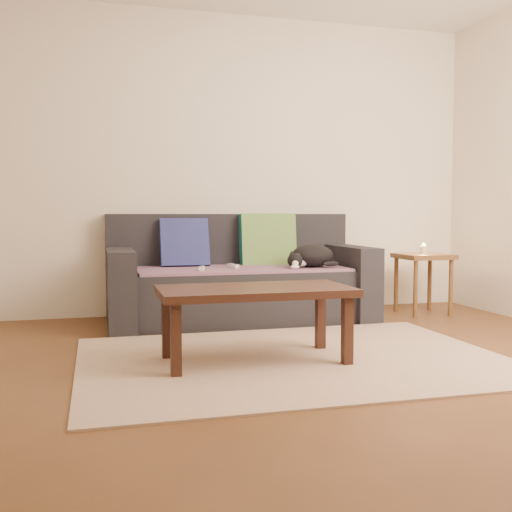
{
  "coord_description": "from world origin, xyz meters",
  "views": [
    {
      "loc": [
        -1.13,
        -3.18,
        0.87
      ],
      "look_at": [
        0.05,
        1.2,
        0.55
      ],
      "focal_mm": 42.0,
      "sensor_mm": 36.0,
      "label": 1
    }
  ],
  "objects_px": {
    "cat": "(311,256)",
    "wii_remote_b": "(233,266)",
    "coffee_table": "(255,297)",
    "side_table": "(423,264)",
    "wii_remote_a": "(202,269)",
    "sofa": "(238,282)"
  },
  "relations": [
    {
      "from": "cat",
      "to": "wii_remote_b",
      "type": "distance_m",
      "value": 0.63
    },
    {
      "from": "cat",
      "to": "wii_remote_b",
      "type": "height_order",
      "value": "cat"
    },
    {
      "from": "coffee_table",
      "to": "cat",
      "type": "bearing_deg",
      "value": 56.66
    },
    {
      "from": "cat",
      "to": "side_table",
      "type": "distance_m",
      "value": 1.08
    },
    {
      "from": "wii_remote_a",
      "to": "coffee_table",
      "type": "height_order",
      "value": "wii_remote_a"
    },
    {
      "from": "sofa",
      "to": "wii_remote_a",
      "type": "bearing_deg",
      "value": -141.36
    },
    {
      "from": "cat",
      "to": "wii_remote_a",
      "type": "relative_size",
      "value": 2.94
    },
    {
      "from": "wii_remote_b",
      "to": "wii_remote_a",
      "type": "bearing_deg",
      "value": 109.47
    },
    {
      "from": "cat",
      "to": "wii_remote_b",
      "type": "xyz_separation_m",
      "value": [
        -0.62,
        0.11,
        -0.07
      ]
    },
    {
      "from": "sofa",
      "to": "side_table",
      "type": "xyz_separation_m",
      "value": [
        1.62,
        -0.13,
        0.12
      ]
    },
    {
      "from": "wii_remote_b",
      "to": "coffee_table",
      "type": "bearing_deg",
      "value": 161.59
    },
    {
      "from": "wii_remote_b",
      "to": "coffee_table",
      "type": "height_order",
      "value": "wii_remote_b"
    },
    {
      "from": "cat",
      "to": "wii_remote_a",
      "type": "xyz_separation_m",
      "value": [
        -0.9,
        -0.06,
        -0.07
      ]
    },
    {
      "from": "side_table",
      "to": "cat",
      "type": "bearing_deg",
      "value": -174.99
    },
    {
      "from": "side_table",
      "to": "coffee_table",
      "type": "height_order",
      "value": "side_table"
    },
    {
      "from": "sofa",
      "to": "cat",
      "type": "xyz_separation_m",
      "value": [
        0.55,
        -0.23,
        0.22
      ]
    },
    {
      "from": "cat",
      "to": "wii_remote_b",
      "type": "bearing_deg",
      "value": -179.32
    },
    {
      "from": "sofa",
      "to": "coffee_table",
      "type": "bearing_deg",
      "value": -99.52
    },
    {
      "from": "cat",
      "to": "side_table",
      "type": "xyz_separation_m",
      "value": [
        1.07,
        0.09,
        -0.1
      ]
    },
    {
      "from": "coffee_table",
      "to": "sofa",
      "type": "bearing_deg",
      "value": 80.48
    },
    {
      "from": "sofa",
      "to": "wii_remote_b",
      "type": "height_order",
      "value": "sofa"
    },
    {
      "from": "coffee_table",
      "to": "wii_remote_b",
      "type": "bearing_deg",
      "value": 82.63
    }
  ]
}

